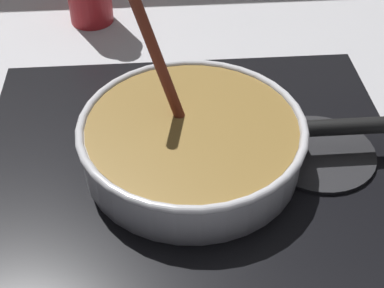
# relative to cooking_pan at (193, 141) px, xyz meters

# --- Properties ---
(ground) EXTENTS (2.40, 1.60, 0.04)m
(ground) POSITION_rel_cooking_pan_xyz_m (0.04, -0.07, -0.07)
(ground) COLOR #B7B7BC
(hob_plate) EXTENTS (0.56, 0.48, 0.01)m
(hob_plate) POSITION_rel_cooking_pan_xyz_m (-0.00, -0.00, -0.04)
(hob_plate) COLOR black
(hob_plate) RESTS_ON ground
(burner_ring) EXTENTS (0.20, 0.20, 0.01)m
(burner_ring) POSITION_rel_cooking_pan_xyz_m (-0.00, -0.00, -0.03)
(burner_ring) COLOR #592D0C
(burner_ring) RESTS_ON hob_plate
(spare_burner) EXTENTS (0.15, 0.15, 0.01)m
(spare_burner) POSITION_rel_cooking_pan_xyz_m (0.17, -0.00, -0.03)
(spare_burner) COLOR #262628
(spare_burner) RESTS_ON hob_plate
(cooking_pan) EXTENTS (0.45, 0.29, 0.27)m
(cooking_pan) POSITION_rel_cooking_pan_xyz_m (0.00, 0.00, 0.00)
(cooking_pan) COLOR silver
(cooking_pan) RESTS_ON hob_plate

